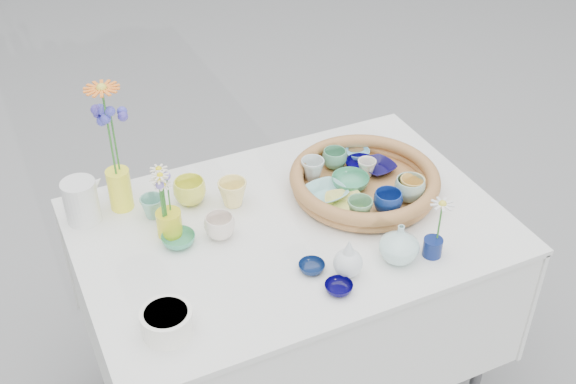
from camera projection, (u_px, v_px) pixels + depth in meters
name	position (u px, v px, depth m)	size (l,w,h in m)	color
wicker_tray	(364.00, 182.00, 2.27)	(0.47, 0.47, 0.08)	brown
tray_ceramic_0	(361.00, 165.00, 2.35)	(0.10, 0.10, 0.03)	#070047
tray_ceramic_1	(378.00, 168.00, 2.35)	(0.11, 0.11, 0.03)	#0E093C
tray_ceramic_2	(412.00, 188.00, 2.21)	(0.08, 0.08, 0.07)	gold
tray_ceramic_3	(350.00, 182.00, 2.27)	(0.12, 0.12, 0.04)	#3A8E63
tray_ceramic_4	(360.00, 210.00, 2.13)	(0.08, 0.08, 0.07)	#598F62
tray_ceramic_5	(326.00, 193.00, 2.23)	(0.12, 0.12, 0.03)	#85C2C0
tray_ceramic_6	(313.00, 169.00, 2.30)	(0.08, 0.08, 0.07)	silver
tray_ceramic_7	(367.00, 168.00, 2.32)	(0.06, 0.06, 0.06)	white
tray_ceramic_8	(357.00, 154.00, 2.41)	(0.08, 0.08, 0.03)	#80D5F6
tray_ceramic_9	(388.00, 202.00, 2.16)	(0.09, 0.09, 0.07)	navy
tray_ceramic_10	(344.00, 204.00, 2.19)	(0.12, 0.12, 0.03)	#DACF5E
tray_ceramic_11	(410.00, 189.00, 2.21)	(0.09, 0.09, 0.07)	#8FB4A2
tray_ceramic_12	(335.00, 159.00, 2.36)	(0.08, 0.08, 0.06)	#52936F
loose_ceramic_0	(190.00, 192.00, 2.23)	(0.10, 0.10, 0.08)	#E1E347
loose_ceramic_1	(233.00, 193.00, 2.22)	(0.09, 0.09, 0.08)	#FBE483
loose_ceramic_2	(178.00, 240.00, 2.08)	(0.10, 0.10, 0.03)	#3C956D
loose_ceramic_3	(220.00, 227.00, 2.09)	(0.09, 0.09, 0.07)	silver
loose_ceramic_4	(312.00, 267.00, 1.99)	(0.07, 0.07, 0.02)	#0A1A41
loose_ceramic_5	(153.00, 207.00, 2.17)	(0.07, 0.07, 0.07)	#74B29D
loose_ceramic_6	(339.00, 288.00, 1.92)	(0.08, 0.08, 0.02)	#05013B
fluted_bowl	(167.00, 322.00, 1.79)	(0.13, 0.13, 0.07)	white
bud_vase_paleblue	(348.00, 257.00, 1.95)	(0.08, 0.08, 0.12)	silver
bud_vase_seafoam	(399.00, 243.00, 2.00)	(0.11, 0.11, 0.12)	silver
bud_vase_cobalt	(433.00, 247.00, 2.03)	(0.06, 0.06, 0.06)	navy
single_daisy	(440.00, 221.00, 1.99)	(0.08, 0.08, 0.14)	silver
tall_vase_yellow	(120.00, 189.00, 2.19)	(0.07, 0.07, 0.13)	yellow
gerbera	(109.00, 133.00, 2.05)	(0.12, 0.12, 0.30)	orange
hydrangea	(115.00, 143.00, 2.10)	(0.07, 0.07, 0.26)	#463AAC
white_pitcher	(81.00, 201.00, 2.14)	(0.14, 0.10, 0.14)	silver
daisy_cup	(169.00, 223.00, 2.10)	(0.07, 0.07, 0.08)	yellow
daisy_posy	(164.00, 190.00, 2.03)	(0.08, 0.08, 0.16)	#EFE7CE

